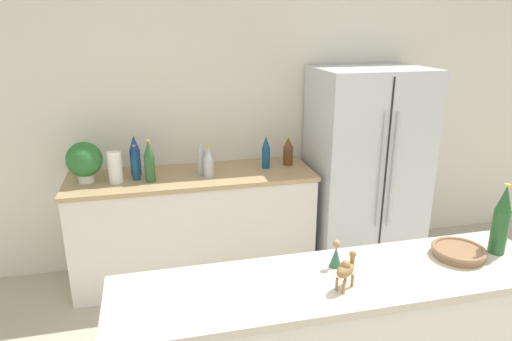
% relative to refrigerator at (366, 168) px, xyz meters
% --- Properties ---
extents(wall_back, '(8.00, 0.06, 2.55)m').
position_rel_refrigerator_xyz_m(wall_back, '(-1.06, 0.38, 0.43)').
color(wall_back, silver).
rests_on(wall_back, ground_plane).
extents(back_counter, '(1.94, 0.63, 0.89)m').
position_rel_refrigerator_xyz_m(back_counter, '(-1.48, 0.05, -0.40)').
color(back_counter, silver).
rests_on(back_counter, ground_plane).
extents(refrigerator, '(0.92, 0.70, 1.70)m').
position_rel_refrigerator_xyz_m(refrigerator, '(0.00, 0.00, 0.00)').
color(refrigerator, silver).
rests_on(refrigerator, ground_plane).
extents(potted_plant, '(0.26, 0.26, 0.31)m').
position_rel_refrigerator_xyz_m(potted_plant, '(-2.27, 0.06, 0.21)').
color(potted_plant, silver).
rests_on(potted_plant, back_counter).
extents(paper_towel_roll, '(0.11, 0.11, 0.23)m').
position_rel_refrigerator_xyz_m(paper_towel_roll, '(-2.05, -0.00, 0.16)').
color(paper_towel_roll, white).
rests_on(paper_towel_roll, back_counter).
extents(back_bottle_0, '(0.08, 0.08, 0.24)m').
position_rel_refrigerator_xyz_m(back_bottle_0, '(-1.36, -0.03, 0.16)').
color(back_bottle_0, '#B2B7BC').
rests_on(back_bottle_0, back_counter).
extents(back_bottle_1, '(0.08, 0.08, 0.25)m').
position_rel_refrigerator_xyz_m(back_bottle_1, '(-0.66, 0.12, 0.16)').
color(back_bottle_1, brown).
rests_on(back_bottle_1, back_counter).
extents(back_bottle_2, '(0.08, 0.08, 0.32)m').
position_rel_refrigerator_xyz_m(back_bottle_2, '(-1.80, -0.03, 0.20)').
color(back_bottle_2, '#2D6033').
rests_on(back_bottle_2, back_counter).
extents(back_bottle_3, '(0.07, 0.07, 0.28)m').
position_rel_refrigerator_xyz_m(back_bottle_3, '(-0.87, 0.08, 0.18)').
color(back_bottle_3, navy).
rests_on(back_bottle_3, back_counter).
extents(back_bottle_4, '(0.07, 0.07, 0.28)m').
position_rel_refrigerator_xyz_m(back_bottle_4, '(-1.40, 0.05, 0.18)').
color(back_bottle_4, '#B2B7BC').
rests_on(back_bottle_4, back_counter).
extents(back_bottle_5, '(0.08, 0.08, 0.33)m').
position_rel_refrigerator_xyz_m(back_bottle_5, '(-1.91, 0.15, 0.20)').
color(back_bottle_5, navy).
rests_on(back_bottle_5, back_counter).
extents(back_bottle_6, '(0.06, 0.06, 0.27)m').
position_rel_refrigerator_xyz_m(back_bottle_6, '(-1.91, 0.03, 0.18)').
color(back_bottle_6, navy).
rests_on(back_bottle_6, back_counter).
extents(wine_bottle, '(0.08, 0.08, 0.35)m').
position_rel_refrigerator_xyz_m(wine_bottle, '(-0.22, -1.78, 0.33)').
color(wine_bottle, '#235628').
rests_on(wine_bottle, bar_counter).
extents(fruit_bowl, '(0.25, 0.25, 0.05)m').
position_rel_refrigerator_xyz_m(fruit_bowl, '(-0.42, -1.77, 0.19)').
color(fruit_bowl, '#8C6647').
rests_on(fruit_bowl, bar_counter).
extents(camel_figurine, '(0.12, 0.11, 0.15)m').
position_rel_refrigerator_xyz_m(camel_figurine, '(-1.04, -1.90, 0.25)').
color(camel_figurine, olive).
rests_on(camel_figurine, bar_counter).
extents(wise_man_figurine_blue, '(0.06, 0.06, 0.13)m').
position_rel_refrigerator_xyz_m(wise_man_figurine_blue, '(-1.01, -1.72, 0.22)').
color(wise_man_figurine_blue, '#33664C').
rests_on(wise_man_figurine_blue, bar_counter).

